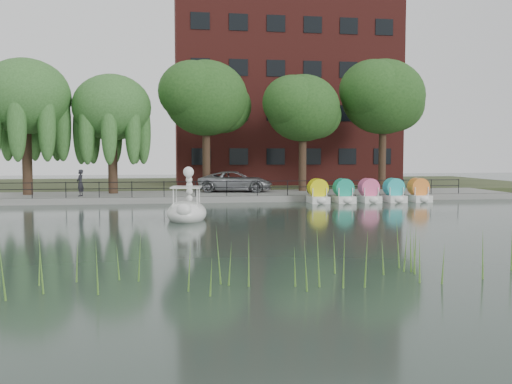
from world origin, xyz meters
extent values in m
plane|color=#394941|center=(0.00, 0.00, 0.00)|extent=(120.00, 120.00, 0.00)
cube|color=gray|center=(0.00, 16.00, 0.20)|extent=(40.00, 6.00, 0.40)
cube|color=gray|center=(0.00, 13.05, 0.20)|extent=(40.00, 0.25, 0.40)
cube|color=#47512D|center=(0.00, 30.00, 0.18)|extent=(60.00, 22.00, 0.36)
cylinder|color=black|center=(0.00, 13.25, 1.35)|extent=(32.00, 0.04, 0.04)
cylinder|color=black|center=(0.00, 13.25, 0.95)|extent=(32.00, 0.04, 0.04)
cylinder|color=black|center=(0.00, 13.25, 0.90)|extent=(0.05, 0.05, 1.00)
cube|color=#4C1E16|center=(7.00, 30.00, 9.36)|extent=(20.00, 10.00, 18.00)
cylinder|color=#473323|center=(-13.00, 16.50, 2.50)|extent=(0.60, 0.60, 4.20)
ellipsoid|color=#49883E|center=(-13.00, 16.50, 6.91)|extent=(5.88, 5.88, 5.00)
cylinder|color=#473323|center=(-7.50, 17.00, 2.30)|extent=(0.60, 0.60, 3.80)
ellipsoid|color=#49883E|center=(-7.50, 17.00, 6.29)|extent=(5.32, 5.32, 4.52)
cylinder|color=#473323|center=(-1.00, 18.00, 2.65)|extent=(0.60, 0.60, 4.50)
ellipsoid|color=#366426|center=(-1.00, 18.00, 7.10)|extent=(6.00, 6.00, 5.10)
cylinder|color=#473323|center=(6.00, 17.50, 2.42)|extent=(0.60, 0.60, 4.05)
ellipsoid|color=#366426|center=(6.00, 17.50, 6.43)|extent=(5.40, 5.40, 4.59)
cylinder|color=#473323|center=(12.50, 18.50, 2.76)|extent=(0.60, 0.60, 4.72)
ellipsoid|color=#366426|center=(12.50, 18.50, 7.44)|extent=(6.30, 6.30, 5.36)
imported|color=gray|center=(1.01, 17.19, 1.25)|extent=(3.80, 6.47, 1.69)
imported|color=gray|center=(6.30, 14.10, 0.90)|extent=(1.01, 1.82, 1.00)
imported|color=black|center=(-9.32, 14.51, 1.39)|extent=(0.64, 0.81, 1.98)
ellipsoid|color=white|center=(-2.85, 3.91, 0.33)|extent=(2.25, 3.19, 0.66)
cube|color=white|center=(-2.87, 3.80, 0.66)|extent=(1.37, 1.47, 0.33)
cube|color=white|center=(-2.86, 3.86, 1.57)|extent=(1.56, 1.65, 0.07)
ellipsoid|color=white|center=(-3.02, 2.66, 0.61)|extent=(0.76, 0.63, 0.62)
sphere|color=white|center=(-2.72, 4.89, 2.26)|extent=(0.53, 0.53, 0.53)
cone|color=black|center=(-2.68, 5.24, 2.22)|extent=(0.26, 0.31, 0.22)
cylinder|color=yellow|center=(-2.70, 5.09, 2.24)|extent=(0.30, 0.15, 0.29)
cube|color=white|center=(5.71, 11.92, 0.22)|extent=(1.15, 1.70, 0.44)
cylinder|color=yellow|center=(5.71, 12.02, 0.95)|extent=(0.90, 1.20, 0.90)
cube|color=white|center=(7.41, 11.92, 0.22)|extent=(1.15, 1.70, 0.44)
cylinder|color=#18A080|center=(7.41, 12.02, 0.95)|extent=(0.90, 1.20, 0.90)
cube|color=white|center=(9.11, 11.92, 0.22)|extent=(1.15, 1.70, 0.44)
cylinder|color=#F65892|center=(9.11, 12.02, 0.95)|extent=(0.90, 1.20, 0.90)
cube|color=white|center=(10.81, 11.92, 0.22)|extent=(1.15, 1.70, 0.44)
cylinder|color=#26B9B9|center=(10.81, 12.02, 0.95)|extent=(0.90, 1.20, 0.90)
cube|color=white|center=(12.51, 11.92, 0.22)|extent=(1.15, 1.70, 0.44)
cylinder|color=orange|center=(12.51, 12.02, 0.95)|extent=(0.90, 1.20, 0.90)
camera|label=1|loc=(-3.65, -23.26, 3.23)|focal=40.00mm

